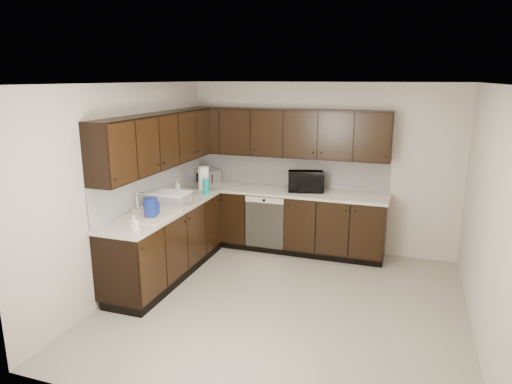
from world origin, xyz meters
TOP-DOWN VIEW (x-y plane):
  - floor at (0.00, 0.00)m, footprint 4.00×4.00m
  - ceiling at (0.00, 0.00)m, footprint 4.00×4.00m
  - wall_back at (0.00, 2.00)m, footprint 4.00×0.02m
  - wall_left at (-2.00, 0.00)m, footprint 0.02×4.00m
  - wall_right at (2.00, 0.00)m, footprint 0.02×4.00m
  - wall_front at (0.00, -2.00)m, footprint 4.00×0.02m
  - lower_cabinets at (-1.01, 1.11)m, footprint 3.00×2.80m
  - countertop at (-1.01, 1.11)m, footprint 3.03×2.83m
  - backsplash at (-1.22, 1.32)m, footprint 3.00×2.80m
  - upper_cabinets at (-1.10, 1.20)m, footprint 3.00×2.80m
  - dishwasher at (-0.70, 1.41)m, footprint 0.58×0.04m
  - sink at (-1.68, -0.01)m, footprint 0.54×0.82m
  - microwave at (-0.17, 1.74)m, footprint 0.58×0.47m
  - soap_bottle_a at (-1.55, -0.60)m, footprint 0.09×0.09m
  - soap_bottle_b at (-1.81, 0.87)m, footprint 0.09×0.09m
  - toaster_oven at (-1.75, 1.76)m, footprint 0.42×0.37m
  - storage_bin at (-1.64, 0.37)m, footprint 0.51×0.41m
  - blue_pitcher at (-1.61, -0.15)m, footprint 0.20×0.20m
  - teal_tumbler at (-1.48, 1.10)m, footprint 0.10×0.10m
  - paper_towel_roll at (-1.63, 1.35)m, footprint 0.20×0.20m

SIDE VIEW (x-z plane):
  - floor at x=0.00m, z-range 0.00..0.00m
  - lower_cabinets at x=-1.01m, z-range -0.04..0.86m
  - dishwasher at x=-0.70m, z-range 0.16..0.94m
  - sink at x=-1.68m, z-range 0.67..1.09m
  - countertop at x=-1.01m, z-range 0.90..0.94m
  - soap_bottle_a at x=-1.55m, z-range 0.94..1.11m
  - storage_bin at x=-1.64m, z-range 0.94..1.12m
  - toaster_oven at x=-1.75m, z-range 0.94..1.15m
  - teal_tumbler at x=-1.48m, z-range 0.94..1.16m
  - soap_bottle_b at x=-1.81m, z-range 0.94..1.17m
  - blue_pitcher at x=-1.61m, z-range 0.94..1.18m
  - microwave at x=-0.17m, z-range 0.94..1.22m
  - paper_towel_roll at x=-1.63m, z-range 0.94..1.28m
  - backsplash at x=-1.22m, z-range 0.94..1.42m
  - wall_back at x=0.00m, z-range 0.00..2.50m
  - wall_left at x=-2.00m, z-range 0.00..2.50m
  - wall_right at x=2.00m, z-range 0.00..2.50m
  - wall_front at x=0.00m, z-range 0.00..2.50m
  - upper_cabinets at x=-1.10m, z-range 1.42..2.12m
  - ceiling at x=0.00m, z-range 2.50..2.50m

